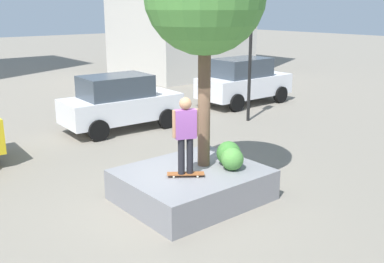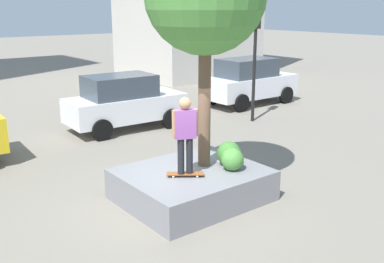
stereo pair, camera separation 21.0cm
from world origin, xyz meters
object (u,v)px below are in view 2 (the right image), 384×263
Objects in this scene: traffic_light_corner at (255,43)px; skateboarder at (185,130)px; skateboard at (185,174)px; sedan_parked at (124,102)px; police_car at (249,81)px; planter_ledge at (192,185)px.

skateboarder is at bearing -146.02° from traffic_light_corner.
skateboard is 6.85m from sedan_parked.
skateboard is 11.04m from police_car.
police_car reaches higher than planter_ledge.
skateboarder is at bearing -142.09° from police_car.
sedan_parked is 0.99× the size of traffic_light_corner.
planter_ledge is at bearing 31.04° from skateboard.
police_car is (8.71, 6.78, 0.29)m from skateboard.
traffic_light_corner reaches higher than police_car.
skateboarder is 0.39× the size of sedan_parked.
skateboard is (-0.35, -0.21, 0.40)m from planter_ledge.
traffic_light_corner is (6.63, 4.47, 2.20)m from skateboard.
police_car is (8.71, 6.78, -0.69)m from skateboarder.
skateboarder is (-0.35, -0.21, 1.38)m from planter_ledge.
sedan_parked is at bearing 73.43° from planter_ledge.
skateboarder is 0.38× the size of police_car.
sedan_parked is at bearing 155.51° from traffic_light_corner.
sedan_parked is 0.97× the size of police_car.
police_car is at bearing 48.09° from traffic_light_corner.
planter_ledge is 0.69× the size of police_car.
skateboard is at bearing 180.00° from skateboarder.
traffic_light_corner is (6.28, 4.26, 2.60)m from planter_ledge.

